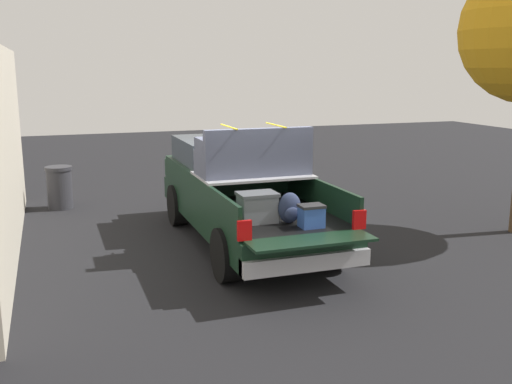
{
  "coord_description": "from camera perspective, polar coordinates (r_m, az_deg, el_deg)",
  "views": [
    {
      "loc": [
        -9.95,
        3.3,
        3.2
      ],
      "look_at": [
        -0.6,
        0.0,
        1.1
      ],
      "focal_mm": 41.43,
      "sensor_mm": 36.0,
      "label": 1
    }
  ],
  "objects": [
    {
      "name": "ground_plane",
      "position": [
        10.96,
        -1.05,
        -5.02
      ],
      "size": [
        40.0,
        40.0,
        0.0
      ],
      "primitive_type": "plane",
      "color": "black"
    },
    {
      "name": "pickup_truck",
      "position": [
        11.06,
        -1.67,
        0.22
      ],
      "size": [
        6.05,
        2.06,
        2.23
      ],
      "color": "black",
      "rests_on": "ground_plane"
    },
    {
      "name": "trash_can",
      "position": [
        14.31,
        -18.43,
        0.43
      ],
      "size": [
        0.6,
        0.6,
        0.98
      ],
      "color": "#2D2D33",
      "rests_on": "ground_plane"
    },
    {
      "name": "building_facade",
      "position": [
        11.0,
        -23.49,
        3.54
      ],
      "size": [
        8.54,
        0.36,
        3.56
      ],
      "primitive_type": "cube",
      "color": "beige",
      "rests_on": "ground_plane"
    }
  ]
}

